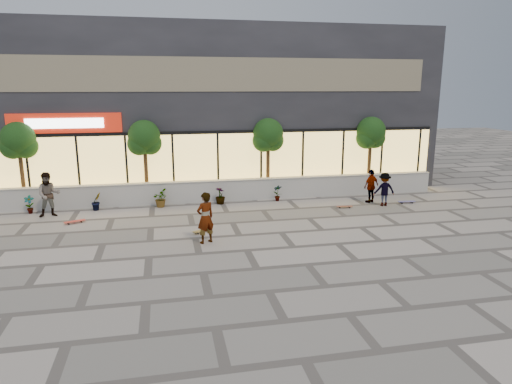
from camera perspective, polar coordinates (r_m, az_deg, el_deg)
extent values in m
plane|color=#AA9F93|center=(15.65, -1.11, -7.31)|extent=(80.00, 80.00, 0.00)
cube|color=beige|center=(22.15, -4.42, 0.13)|extent=(22.00, 0.35, 1.00)
cube|color=#B2AFA8|center=(22.04, -4.44, 1.45)|extent=(22.00, 0.42, 0.04)
cube|color=#25252B|center=(27.08, -6.05, 10.48)|extent=(24.00, 9.00, 8.50)
cube|color=#EDC35E|center=(22.87, -4.78, 3.61)|extent=(23.04, 0.05, 3.00)
cube|color=black|center=(22.64, -4.85, 7.46)|extent=(23.04, 0.08, 0.15)
cube|color=#B21E0C|center=(22.84, -22.76, 7.94)|extent=(5.00, 0.10, 0.90)
cube|color=white|center=(22.77, -22.79, 7.92)|extent=(3.40, 0.06, 0.45)
cube|color=brown|center=(22.57, -4.99, 14.44)|extent=(21.60, 0.05, 1.60)
imported|color=#183410|center=(22.26, -26.48, -1.41)|extent=(0.43, 0.29, 0.81)
imported|color=#183410|center=(21.69, -19.33, -1.11)|extent=(0.57, 0.57, 0.81)
imported|color=#183410|center=(21.48, -11.92, -0.79)|extent=(0.68, 0.77, 0.81)
imported|color=#183410|center=(21.63, -4.49, -0.44)|extent=(0.64, 0.64, 0.81)
imported|color=#183410|center=(22.13, 2.72, -0.10)|extent=(0.46, 0.35, 0.81)
cylinder|color=#4C2D1B|center=(23.34, -27.21, 2.18)|extent=(0.18, 0.18, 3.24)
sphere|color=#183410|center=(23.13, -27.61, 5.95)|extent=(1.50, 1.50, 1.50)
sphere|color=#183410|center=(23.19, -28.14, 5.01)|extent=(1.10, 1.10, 1.10)
sphere|color=#183410|center=(23.15, -26.89, 5.13)|extent=(1.10, 1.10, 1.10)
cylinder|color=#4C2D1B|center=(22.47, -13.59, 2.91)|extent=(0.18, 0.18, 3.24)
sphere|color=#183410|center=(22.26, -13.81, 6.83)|extent=(1.50, 1.50, 1.50)
sphere|color=#183410|center=(22.26, -14.41, 5.86)|extent=(1.10, 1.10, 1.10)
sphere|color=#183410|center=(22.34, -13.11, 5.96)|extent=(1.10, 1.10, 1.10)
cylinder|color=#4C2D1B|center=(23.04, 1.50, 3.51)|extent=(0.18, 0.18, 3.24)
sphere|color=#183410|center=(22.83, 1.53, 7.35)|extent=(1.50, 1.50, 1.50)
sphere|color=#183410|center=(22.77, 0.93, 6.42)|extent=(1.10, 1.10, 1.10)
sphere|color=#183410|center=(22.98, 2.10, 6.48)|extent=(1.10, 1.10, 1.10)
cylinder|color=#4C2D1B|center=(24.85, 13.98, 3.83)|extent=(0.18, 0.18, 3.24)
sphere|color=#183410|center=(24.66, 14.18, 7.38)|extent=(1.50, 1.50, 1.50)
sphere|color=#183410|center=(24.54, 13.66, 6.54)|extent=(1.10, 1.10, 1.10)
sphere|color=#183410|center=(24.85, 14.61, 6.57)|extent=(1.10, 1.10, 1.10)
imported|color=white|center=(16.20, -6.35, -3.22)|extent=(0.80, 0.70, 1.85)
imported|color=tan|center=(21.25, -24.49, -0.30)|extent=(1.06, 0.89, 1.93)
imported|color=white|center=(22.42, 14.20, 0.73)|extent=(1.02, 0.75, 1.61)
imported|color=#9E3F1C|center=(21.98, 15.74, 0.32)|extent=(1.04, 0.64, 1.56)
cube|color=olive|center=(17.57, -6.70, -4.76)|extent=(0.84, 0.63, 0.02)
cylinder|color=black|center=(17.80, -6.16, -4.72)|extent=(0.07, 0.06, 0.06)
cylinder|color=black|center=(17.68, -5.87, -4.84)|extent=(0.07, 0.06, 0.06)
cylinder|color=black|center=(17.51, -7.53, -5.07)|extent=(0.07, 0.06, 0.06)
cylinder|color=black|center=(17.39, -7.24, -5.19)|extent=(0.07, 0.06, 0.06)
cube|color=red|center=(20.02, -21.72, -3.40)|extent=(0.84, 0.53, 0.02)
cylinder|color=black|center=(20.16, -21.06, -3.41)|extent=(0.07, 0.05, 0.06)
cylinder|color=black|center=(20.02, -20.95, -3.51)|extent=(0.07, 0.05, 0.06)
cylinder|color=black|center=(20.05, -22.46, -3.62)|extent=(0.07, 0.05, 0.06)
cylinder|color=black|center=(19.91, -22.36, -3.73)|extent=(0.07, 0.05, 0.06)
cube|color=brown|center=(21.31, 11.01, -1.76)|extent=(0.75, 0.27, 0.02)
cylinder|color=black|center=(21.45, 11.53, -1.83)|extent=(0.06, 0.03, 0.05)
cylinder|color=black|center=(21.32, 11.63, -1.92)|extent=(0.06, 0.03, 0.05)
cylinder|color=black|center=(21.32, 10.37, -1.87)|extent=(0.06, 0.03, 0.05)
cylinder|color=black|center=(21.20, 10.46, -1.96)|extent=(0.06, 0.03, 0.05)
cube|color=#504E90|center=(22.91, 18.31, -1.12)|extent=(0.84, 0.28, 0.02)
cylinder|color=black|center=(23.09, 18.80, -1.20)|extent=(0.06, 0.04, 0.06)
cylinder|color=black|center=(22.97, 18.95, -1.29)|extent=(0.06, 0.04, 0.06)
cylinder|color=black|center=(22.88, 17.64, -1.25)|extent=(0.06, 0.04, 0.06)
cylinder|color=black|center=(22.75, 17.80, -1.34)|extent=(0.06, 0.04, 0.06)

